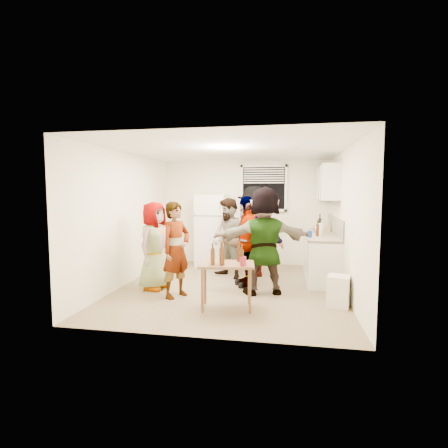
% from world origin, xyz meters
% --- Properties ---
extents(room, '(4.00, 4.50, 2.50)m').
position_xyz_m(room, '(0.00, 0.00, 0.00)').
color(room, white).
rests_on(room, ground).
extents(window, '(1.12, 0.10, 1.06)m').
position_xyz_m(window, '(0.45, 2.21, 1.85)').
color(window, white).
rests_on(window, room).
extents(refrigerator, '(0.70, 0.70, 1.70)m').
position_xyz_m(refrigerator, '(-0.75, 1.88, 0.85)').
color(refrigerator, white).
rests_on(refrigerator, ground).
extents(counter_lower, '(0.60, 2.20, 0.86)m').
position_xyz_m(counter_lower, '(1.70, 1.15, 0.43)').
color(counter_lower, white).
rests_on(counter_lower, ground).
extents(countertop, '(0.64, 2.22, 0.04)m').
position_xyz_m(countertop, '(1.70, 1.15, 0.88)').
color(countertop, beige).
rests_on(countertop, counter_lower).
extents(backsplash, '(0.03, 2.20, 0.36)m').
position_xyz_m(backsplash, '(1.99, 1.15, 1.08)').
color(backsplash, beige).
rests_on(backsplash, countertop).
extents(upper_cabinets, '(0.34, 1.60, 0.70)m').
position_xyz_m(upper_cabinets, '(1.83, 1.35, 1.95)').
color(upper_cabinets, white).
rests_on(upper_cabinets, room).
extents(kettle, '(0.29, 0.26, 0.21)m').
position_xyz_m(kettle, '(1.65, 1.28, 0.90)').
color(kettle, silver).
rests_on(kettle, countertop).
extents(paper_towel, '(0.11, 0.11, 0.24)m').
position_xyz_m(paper_towel, '(1.68, 0.91, 0.90)').
color(paper_towel, white).
rests_on(paper_towel, countertop).
extents(wine_bottle, '(0.07, 0.07, 0.27)m').
position_xyz_m(wine_bottle, '(1.75, 1.94, 0.90)').
color(wine_bottle, black).
rests_on(wine_bottle, countertop).
extents(beer_bottle_counter, '(0.06, 0.06, 0.24)m').
position_xyz_m(beer_bottle_counter, '(1.60, 0.74, 0.90)').
color(beer_bottle_counter, '#47230C').
rests_on(beer_bottle_counter, countertop).
extents(blue_cup, '(0.09, 0.09, 0.12)m').
position_xyz_m(blue_cup, '(1.44, 0.55, 0.90)').
color(blue_cup, '#0B38AA').
rests_on(blue_cup, countertop).
extents(picture_frame, '(0.02, 0.18, 0.15)m').
position_xyz_m(picture_frame, '(1.92, 1.67, 0.98)').
color(picture_frame, gold).
rests_on(picture_frame, countertop).
extents(trash_bin, '(0.40, 0.40, 0.48)m').
position_xyz_m(trash_bin, '(1.81, -0.74, 0.25)').
color(trash_bin, silver).
rests_on(trash_bin, ground).
extents(serving_table, '(0.89, 0.65, 0.69)m').
position_xyz_m(serving_table, '(0.13, -1.13, 0.00)').
color(serving_table, brown).
rests_on(serving_table, ground).
extents(beer_bottle_table, '(0.07, 0.07, 0.25)m').
position_xyz_m(beer_bottle_table, '(0.08, -1.26, 0.69)').
color(beer_bottle_table, '#47230C').
rests_on(beer_bottle_table, serving_table).
extents(red_cup, '(0.10, 0.10, 0.13)m').
position_xyz_m(red_cup, '(0.39, -1.23, 0.69)').
color(red_cup, maroon).
rests_on(red_cup, serving_table).
extents(guest_grey, '(1.72, 1.12, 0.50)m').
position_xyz_m(guest_grey, '(-1.34, -0.30, 0.00)').
color(guest_grey, gray).
rests_on(guest_grey, ground).
extents(guest_stripe, '(1.69, 1.27, 0.38)m').
position_xyz_m(guest_stripe, '(-0.81, -0.70, 0.00)').
color(guest_stripe, '#141933').
rests_on(guest_stripe, ground).
extents(guest_back_left, '(1.62, 1.79, 0.62)m').
position_xyz_m(guest_back_left, '(-0.14, 0.74, 0.00)').
color(guest_back_left, brown).
rests_on(guest_back_left, ground).
extents(guest_back_right, '(1.34, 1.96, 0.70)m').
position_xyz_m(guest_back_right, '(0.35, 0.99, 0.00)').
color(guest_back_right, '#424247').
rests_on(guest_back_right, ground).
extents(guest_black, '(1.94, 1.58, 0.41)m').
position_xyz_m(guest_black, '(0.28, 0.20, 0.00)').
color(guest_black, black).
rests_on(guest_black, ground).
extents(guest_orange, '(2.19, 2.28, 0.55)m').
position_xyz_m(guest_orange, '(0.62, -0.25, 0.00)').
color(guest_orange, '#E67E55').
rests_on(guest_orange, ground).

